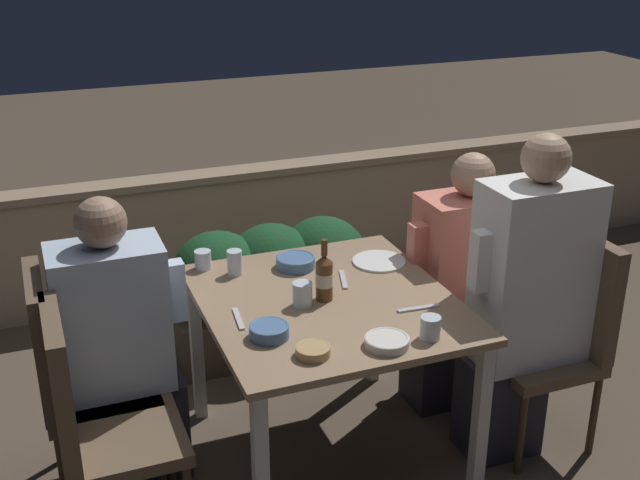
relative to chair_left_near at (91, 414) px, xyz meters
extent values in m
plane|color=brown|center=(0.94, 0.15, -0.54)|extent=(16.00, 16.00, 0.00)
cube|color=tan|center=(0.94, 1.89, -0.19)|extent=(9.00, 0.14, 0.70)
cube|color=#9E8466|center=(0.94, 1.89, 0.18)|extent=(9.00, 0.18, 0.04)
cube|color=#937556|center=(0.94, 0.15, 0.18)|extent=(0.96, 1.05, 0.03)
cube|color=silver|center=(0.51, -0.32, -0.19)|extent=(0.05, 0.05, 0.71)
cube|color=silver|center=(1.37, -0.32, -0.19)|extent=(0.05, 0.05, 0.71)
cube|color=silver|center=(0.51, 0.62, -0.19)|extent=(0.05, 0.05, 0.71)
cube|color=silver|center=(1.37, 0.62, -0.19)|extent=(0.05, 0.05, 0.71)
cube|color=brown|center=(1.01, 1.08, -0.40)|extent=(1.02, 0.36, 0.28)
ellipsoid|color=#194723|center=(0.73, 1.08, -0.07)|extent=(0.46, 0.47, 0.44)
ellipsoid|color=#194723|center=(1.01, 1.08, -0.07)|extent=(0.46, 0.47, 0.44)
ellipsoid|color=#194723|center=(1.29, 1.08, -0.07)|extent=(0.46, 0.47, 0.44)
cube|color=brown|center=(0.10, 0.00, -0.14)|extent=(0.42, 0.42, 0.05)
cube|color=brown|center=(-0.08, 0.00, 0.14)|extent=(0.06, 0.42, 0.50)
cylinder|color=#47321E|center=(-0.08, 0.18, -0.35)|extent=(0.03, 0.03, 0.38)
cylinder|color=#47321E|center=(0.28, 0.18, -0.35)|extent=(0.03, 0.03, 0.38)
cube|color=brown|center=(0.06, 0.33, -0.14)|extent=(0.42, 0.42, 0.05)
cube|color=brown|center=(-0.12, 0.33, 0.14)|extent=(0.06, 0.42, 0.50)
cylinder|color=#47321E|center=(-0.12, 0.15, -0.35)|extent=(0.03, 0.03, 0.38)
cylinder|color=#47321E|center=(0.24, 0.15, -0.35)|extent=(0.03, 0.03, 0.38)
cylinder|color=#47321E|center=(-0.12, 0.51, -0.35)|extent=(0.03, 0.03, 0.38)
cylinder|color=#47321E|center=(0.24, 0.51, -0.35)|extent=(0.03, 0.03, 0.38)
cube|color=#282833|center=(0.23, 0.33, -0.33)|extent=(0.29, 0.23, 0.43)
cube|color=silver|center=(0.13, 0.33, 0.18)|extent=(0.42, 0.26, 0.58)
cube|color=silver|center=(0.38, 0.33, 0.25)|extent=(0.07, 0.07, 0.24)
sphere|color=#99755B|center=(0.13, 0.33, 0.57)|extent=(0.19, 0.19, 0.19)
cube|color=brown|center=(1.80, -0.06, -0.14)|extent=(0.42, 0.42, 0.05)
cube|color=brown|center=(1.99, -0.06, 0.14)|extent=(0.06, 0.42, 0.50)
cylinder|color=#47321E|center=(1.62, -0.24, -0.35)|extent=(0.03, 0.03, 0.38)
cylinder|color=#47321E|center=(1.99, -0.24, -0.35)|extent=(0.03, 0.03, 0.38)
cylinder|color=#47321E|center=(1.62, 0.12, -0.35)|extent=(0.03, 0.03, 0.38)
cylinder|color=#47321E|center=(1.99, 0.12, -0.35)|extent=(0.03, 0.03, 0.38)
cube|color=#282833|center=(1.63, -0.06, -0.33)|extent=(0.31, 0.23, 0.43)
cube|color=white|center=(1.73, -0.06, 0.27)|extent=(0.45, 0.26, 0.76)
cube|color=white|center=(1.48, -0.06, 0.36)|extent=(0.07, 0.07, 0.24)
sphere|color=tan|center=(1.73, -0.06, 0.74)|extent=(0.19, 0.19, 0.19)
cube|color=brown|center=(1.76, 0.36, -0.14)|extent=(0.42, 0.42, 0.05)
cube|color=brown|center=(1.94, 0.36, 0.14)|extent=(0.06, 0.42, 0.50)
cylinder|color=#47321E|center=(1.58, 0.18, -0.35)|extent=(0.03, 0.03, 0.38)
cylinder|color=#47321E|center=(1.94, 0.18, -0.35)|extent=(0.03, 0.03, 0.38)
cylinder|color=#47321E|center=(1.58, 0.54, -0.35)|extent=(0.03, 0.03, 0.38)
cylinder|color=#47321E|center=(1.94, 0.54, -0.35)|extent=(0.03, 0.03, 0.38)
cube|color=#282833|center=(1.59, 0.36, -0.33)|extent=(0.30, 0.23, 0.43)
cube|color=#E07A66|center=(1.69, 0.36, 0.18)|extent=(0.43, 0.26, 0.57)
cube|color=#E07A66|center=(1.44, 0.36, 0.24)|extent=(0.07, 0.07, 0.24)
sphere|color=tan|center=(1.69, 0.36, 0.56)|extent=(0.19, 0.19, 0.19)
cylinder|color=brown|center=(0.93, 0.16, 0.28)|extent=(0.07, 0.07, 0.16)
cylinder|color=beige|center=(0.93, 0.16, 0.28)|extent=(0.07, 0.07, 0.05)
cone|color=brown|center=(0.93, 0.16, 0.37)|extent=(0.07, 0.07, 0.03)
cylinder|color=brown|center=(0.93, 0.16, 0.42)|extent=(0.03, 0.03, 0.07)
cylinder|color=white|center=(1.27, 0.40, 0.20)|extent=(0.23, 0.23, 0.01)
cylinder|color=#4C709E|center=(0.63, -0.05, 0.22)|extent=(0.14, 0.14, 0.05)
torus|color=#4C709E|center=(0.63, -0.05, 0.24)|extent=(0.14, 0.14, 0.01)
cylinder|color=#4C709E|center=(0.92, 0.48, 0.22)|extent=(0.17, 0.17, 0.05)
torus|color=#4C709E|center=(0.92, 0.48, 0.24)|extent=(0.17, 0.17, 0.01)
cylinder|color=tan|center=(0.73, -0.23, 0.21)|extent=(0.12, 0.12, 0.03)
torus|color=tan|center=(0.73, -0.23, 0.23)|extent=(0.12, 0.12, 0.01)
cylinder|color=silver|center=(1.00, -0.26, 0.21)|extent=(0.16, 0.16, 0.03)
torus|color=silver|center=(1.00, -0.26, 0.23)|extent=(0.16, 0.16, 0.01)
cylinder|color=silver|center=(0.55, 0.61, 0.24)|extent=(0.07, 0.07, 0.08)
cylinder|color=silver|center=(1.16, -0.26, 0.24)|extent=(0.07, 0.07, 0.08)
cylinder|color=silver|center=(0.66, 0.51, 0.25)|extent=(0.06, 0.06, 0.11)
cylinder|color=silver|center=(0.83, 0.14, 0.24)|extent=(0.08, 0.08, 0.09)
cube|color=silver|center=(0.57, 0.11, 0.20)|extent=(0.04, 0.17, 0.01)
cube|color=silver|center=(1.06, 0.28, 0.20)|extent=(0.07, 0.17, 0.01)
cube|color=silver|center=(1.23, -0.05, 0.20)|extent=(0.17, 0.03, 0.01)
camera|label=1|loc=(-0.10, -2.44, 1.61)|focal=45.00mm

